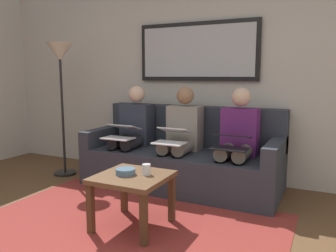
{
  "coord_description": "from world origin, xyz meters",
  "views": [
    {
      "loc": [
        -1.5,
        1.43,
        1.27
      ],
      "look_at": [
        0.0,
        -1.7,
        0.75
      ],
      "focal_mm": 36.47,
      "sensor_mm": 36.0,
      "label": 1
    }
  ],
  "objects_px": {
    "laptop_silver": "(122,132)",
    "standing_lamp": "(60,67)",
    "couch": "(184,159)",
    "laptop_white": "(173,136)",
    "cup": "(146,169)",
    "coffee_table": "(132,184)",
    "bowl": "(126,172)",
    "laptop_black": "(231,141)",
    "person_middle": "(181,134)",
    "person_left": "(238,139)",
    "person_right": "(133,130)",
    "framed_mirror": "(197,52)"
  },
  "relations": [
    {
      "from": "laptop_black",
      "to": "person_middle",
      "type": "xyz_separation_m",
      "value": [
        0.64,
        -0.25,
        -0.02
      ]
    },
    {
      "from": "cup",
      "to": "laptop_silver",
      "type": "bearing_deg",
      "value": -46.79
    },
    {
      "from": "laptop_black",
      "to": "person_right",
      "type": "distance_m",
      "value": 1.3
    },
    {
      "from": "person_right",
      "to": "person_left",
      "type": "bearing_deg",
      "value": 180.0
    },
    {
      "from": "person_middle",
      "to": "standing_lamp",
      "type": "xyz_separation_m",
      "value": [
        1.55,
        0.2,
        0.76
      ]
    },
    {
      "from": "couch",
      "to": "laptop_white",
      "type": "relative_size",
      "value": 5.9
    },
    {
      "from": "laptop_white",
      "to": "person_right",
      "type": "height_order",
      "value": "person_right"
    },
    {
      "from": "standing_lamp",
      "to": "laptop_black",
      "type": "bearing_deg",
      "value": 178.59
    },
    {
      "from": "cup",
      "to": "bowl",
      "type": "relative_size",
      "value": 0.55
    },
    {
      "from": "laptop_black",
      "to": "laptop_silver",
      "type": "height_order",
      "value": "laptop_silver"
    },
    {
      "from": "couch",
      "to": "bowl",
      "type": "xyz_separation_m",
      "value": [
        -0.0,
        1.23,
        0.17
      ]
    },
    {
      "from": "couch",
      "to": "person_left",
      "type": "distance_m",
      "value": 0.71
    },
    {
      "from": "couch",
      "to": "laptop_white",
      "type": "xyz_separation_m",
      "value": [
        0.0,
        0.31,
        0.32
      ]
    },
    {
      "from": "bowl",
      "to": "framed_mirror",
      "type": "bearing_deg",
      "value": -89.99
    },
    {
      "from": "laptop_black",
      "to": "standing_lamp",
      "type": "xyz_separation_m",
      "value": [
        2.19,
        -0.05,
        0.75
      ]
    },
    {
      "from": "laptop_white",
      "to": "person_right",
      "type": "bearing_deg",
      "value": -20.27
    },
    {
      "from": "standing_lamp",
      "to": "laptop_silver",
      "type": "bearing_deg",
      "value": 177.41
    },
    {
      "from": "coffee_table",
      "to": "laptop_white",
      "type": "bearing_deg",
      "value": -86.37
    },
    {
      "from": "couch",
      "to": "bowl",
      "type": "height_order",
      "value": "couch"
    },
    {
      "from": "cup",
      "to": "laptop_white",
      "type": "relative_size",
      "value": 0.24
    },
    {
      "from": "laptop_white",
      "to": "bowl",
      "type": "bearing_deg",
      "value": 90.02
    },
    {
      "from": "framed_mirror",
      "to": "standing_lamp",
      "type": "distance_m",
      "value": 1.69
    },
    {
      "from": "framed_mirror",
      "to": "couch",
      "type": "bearing_deg",
      "value": 90.0
    },
    {
      "from": "person_right",
      "to": "laptop_silver",
      "type": "bearing_deg",
      "value": 90.0
    },
    {
      "from": "bowl",
      "to": "laptop_silver",
      "type": "bearing_deg",
      "value": -55.19
    },
    {
      "from": "coffee_table",
      "to": "standing_lamp",
      "type": "height_order",
      "value": "standing_lamp"
    },
    {
      "from": "cup",
      "to": "laptop_black",
      "type": "distance_m",
      "value": 0.97
    },
    {
      "from": "coffee_table",
      "to": "laptop_silver",
      "type": "distance_m",
      "value": 1.17
    },
    {
      "from": "laptop_silver",
      "to": "standing_lamp",
      "type": "distance_m",
      "value": 1.18
    },
    {
      "from": "person_middle",
      "to": "laptop_white",
      "type": "relative_size",
      "value": 3.06
    },
    {
      "from": "laptop_silver",
      "to": "framed_mirror",
      "type": "bearing_deg",
      "value": -132.56
    },
    {
      "from": "framed_mirror",
      "to": "laptop_white",
      "type": "distance_m",
      "value": 1.15
    },
    {
      "from": "couch",
      "to": "standing_lamp",
      "type": "height_order",
      "value": "standing_lamp"
    },
    {
      "from": "person_left",
      "to": "standing_lamp",
      "type": "distance_m",
      "value": 2.33
    },
    {
      "from": "coffee_table",
      "to": "person_middle",
      "type": "distance_m",
      "value": 1.17
    },
    {
      "from": "couch",
      "to": "laptop_black",
      "type": "xyz_separation_m",
      "value": [
        -0.64,
        0.32,
        0.31
      ]
    },
    {
      "from": "framed_mirror",
      "to": "bowl",
      "type": "bearing_deg",
      "value": 90.01
    },
    {
      "from": "coffee_table",
      "to": "person_right",
      "type": "relative_size",
      "value": 0.5
    },
    {
      "from": "laptop_white",
      "to": "person_right",
      "type": "relative_size",
      "value": 0.33
    },
    {
      "from": "bowl",
      "to": "person_left",
      "type": "relative_size",
      "value": 0.14
    },
    {
      "from": "coffee_table",
      "to": "person_middle",
      "type": "relative_size",
      "value": 0.5
    },
    {
      "from": "coffee_table",
      "to": "laptop_black",
      "type": "height_order",
      "value": "laptop_black"
    },
    {
      "from": "cup",
      "to": "person_left",
      "type": "distance_m",
      "value": 1.2
    },
    {
      "from": "coffee_table",
      "to": "bowl",
      "type": "height_order",
      "value": "bowl"
    },
    {
      "from": "coffee_table",
      "to": "laptop_black",
      "type": "distance_m",
      "value": 1.1
    },
    {
      "from": "person_right",
      "to": "framed_mirror",
      "type": "bearing_deg",
      "value": -144.48
    },
    {
      "from": "laptop_black",
      "to": "person_right",
      "type": "bearing_deg",
      "value": -11.18
    },
    {
      "from": "couch",
      "to": "laptop_black",
      "type": "height_order",
      "value": "couch"
    },
    {
      "from": "couch",
      "to": "person_left",
      "type": "xyz_separation_m",
      "value": [
        -0.64,
        0.07,
        0.3
      ]
    },
    {
      "from": "cup",
      "to": "laptop_silver",
      "type": "distance_m",
      "value": 1.18
    }
  ]
}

